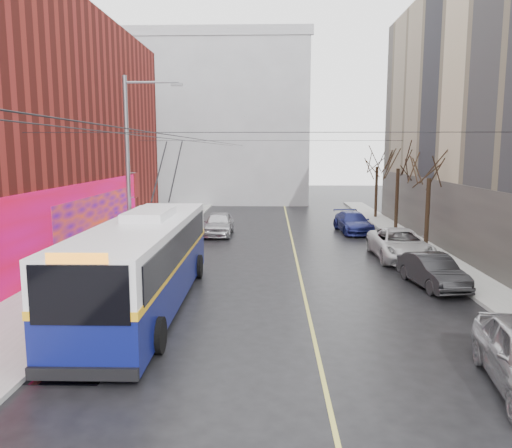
{
  "coord_description": "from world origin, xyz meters",
  "views": [
    {
      "loc": [
        0.17,
        -12.31,
        5.77
      ],
      "look_at": [
        -0.54,
        10.31,
        2.4
      ],
      "focal_mm": 35.0,
      "sensor_mm": 36.0,
      "label": 1
    }
  ],
  "objects_px": {
    "tree_near": "(430,164)",
    "parked_car_b": "(433,271)",
    "tree_mid": "(399,157)",
    "parked_car_c": "(400,244)",
    "pedestrian_c": "(107,247)",
    "parked_car_d": "(353,222)",
    "trolleybus": "(145,261)",
    "tree_far": "(377,158)",
    "streetlight_pole": "(131,171)",
    "pedestrian_a": "(102,253)",
    "following_car": "(219,224)",
    "pedestrian_b": "(83,257)"
  },
  "relations": [
    {
      "from": "tree_far",
      "to": "parked_car_d",
      "type": "bearing_deg",
      "value": -112.73
    },
    {
      "from": "tree_mid",
      "to": "pedestrian_c",
      "type": "height_order",
      "value": "tree_mid"
    },
    {
      "from": "tree_near",
      "to": "tree_mid",
      "type": "relative_size",
      "value": 0.96
    },
    {
      "from": "tree_near",
      "to": "parked_car_b",
      "type": "distance_m",
      "value": 8.87
    },
    {
      "from": "streetlight_pole",
      "to": "parked_car_d",
      "type": "xyz_separation_m",
      "value": [
        12.04,
        12.61,
        -4.12
      ]
    },
    {
      "from": "parked_car_b",
      "to": "pedestrian_b",
      "type": "distance_m",
      "value": 15.12
    },
    {
      "from": "parked_car_c",
      "to": "pedestrian_c",
      "type": "xyz_separation_m",
      "value": [
        -14.86,
        -2.64,
        0.28
      ]
    },
    {
      "from": "tree_near",
      "to": "pedestrian_c",
      "type": "height_order",
      "value": "tree_near"
    },
    {
      "from": "streetlight_pole",
      "to": "pedestrian_c",
      "type": "distance_m",
      "value": 4.36
    },
    {
      "from": "tree_mid",
      "to": "parked_car_b",
      "type": "xyz_separation_m",
      "value": [
        -2.0,
        -14.5,
        -4.56
      ]
    },
    {
      "from": "streetlight_pole",
      "to": "trolleybus",
      "type": "distance_m",
      "value": 5.77
    },
    {
      "from": "tree_near",
      "to": "tree_far",
      "type": "relative_size",
      "value": 0.97
    },
    {
      "from": "streetlight_pole",
      "to": "parked_car_b",
      "type": "relative_size",
      "value": 2.14
    },
    {
      "from": "trolleybus",
      "to": "pedestrian_b",
      "type": "distance_m",
      "value": 5.01
    },
    {
      "from": "pedestrian_a",
      "to": "tree_mid",
      "type": "bearing_deg",
      "value": -29.93
    },
    {
      "from": "streetlight_pole",
      "to": "pedestrian_b",
      "type": "relative_size",
      "value": 4.73
    },
    {
      "from": "tree_far",
      "to": "pedestrian_c",
      "type": "height_order",
      "value": "tree_far"
    },
    {
      "from": "streetlight_pole",
      "to": "tree_near",
      "type": "height_order",
      "value": "streetlight_pole"
    },
    {
      "from": "pedestrian_c",
      "to": "parked_car_d",
      "type": "bearing_deg",
      "value": -70.78
    },
    {
      "from": "pedestrian_c",
      "to": "pedestrian_a",
      "type": "bearing_deg",
      "value": 163.49
    },
    {
      "from": "parked_car_c",
      "to": "following_car",
      "type": "distance_m",
      "value": 12.71
    },
    {
      "from": "trolleybus",
      "to": "following_car",
      "type": "height_order",
      "value": "trolleybus"
    },
    {
      "from": "parked_car_c",
      "to": "pedestrian_c",
      "type": "bearing_deg",
      "value": -170.2
    },
    {
      "from": "tree_far",
      "to": "tree_mid",
      "type": "bearing_deg",
      "value": -90.0
    },
    {
      "from": "tree_near",
      "to": "parked_car_c",
      "type": "xyz_separation_m",
      "value": [
        -2.0,
        -2.03,
        -4.18
      ]
    },
    {
      "from": "tree_mid",
      "to": "parked_car_c",
      "type": "xyz_separation_m",
      "value": [
        -2.0,
        -9.03,
        -4.46
      ]
    },
    {
      "from": "tree_near",
      "to": "trolleybus",
      "type": "height_order",
      "value": "tree_near"
    },
    {
      "from": "parked_car_d",
      "to": "pedestrian_c",
      "type": "height_order",
      "value": "pedestrian_c"
    },
    {
      "from": "following_car",
      "to": "pedestrian_b",
      "type": "xyz_separation_m",
      "value": [
        -4.67,
        -12.39,
        0.31
      ]
    },
    {
      "from": "tree_near",
      "to": "pedestrian_a",
      "type": "relative_size",
      "value": 4.04
    },
    {
      "from": "following_car",
      "to": "trolleybus",
      "type": "bearing_deg",
      "value": -93.29
    },
    {
      "from": "tree_far",
      "to": "parked_car_b",
      "type": "relative_size",
      "value": 1.56
    },
    {
      "from": "trolleybus",
      "to": "parked_car_c",
      "type": "height_order",
      "value": "trolleybus"
    },
    {
      "from": "pedestrian_b",
      "to": "tree_far",
      "type": "bearing_deg",
      "value": 10.64
    },
    {
      "from": "following_car",
      "to": "pedestrian_c",
      "type": "distance_m",
      "value": 10.85
    },
    {
      "from": "tree_mid",
      "to": "tree_far",
      "type": "xyz_separation_m",
      "value": [
        0.0,
        7.0,
        -0.11
      ]
    },
    {
      "from": "tree_mid",
      "to": "parked_car_d",
      "type": "xyz_separation_m",
      "value": [
        -3.1,
        -0.39,
        -4.53
      ]
    },
    {
      "from": "following_car",
      "to": "pedestrian_b",
      "type": "bearing_deg",
      "value": -110.14
    },
    {
      "from": "streetlight_pole",
      "to": "parked_car_d",
      "type": "distance_m",
      "value": 17.92
    },
    {
      "from": "parked_car_d",
      "to": "following_car",
      "type": "height_order",
      "value": "following_car"
    },
    {
      "from": "tree_far",
      "to": "parked_car_c",
      "type": "relative_size",
      "value": 1.14
    },
    {
      "from": "pedestrian_c",
      "to": "tree_mid",
      "type": "bearing_deg",
      "value": -75.42
    },
    {
      "from": "following_car",
      "to": "pedestrian_c",
      "type": "xyz_separation_m",
      "value": [
        -4.43,
        -9.9,
        0.29
      ]
    },
    {
      "from": "following_car",
      "to": "pedestrian_a",
      "type": "distance_m",
      "value": 11.64
    },
    {
      "from": "tree_near",
      "to": "parked_car_d",
      "type": "height_order",
      "value": "tree_near"
    },
    {
      "from": "tree_mid",
      "to": "trolleybus",
      "type": "xyz_separation_m",
      "value": [
        -13.49,
        -17.56,
        -3.53
      ]
    },
    {
      "from": "streetlight_pole",
      "to": "tree_mid",
      "type": "bearing_deg",
      "value": 40.65
    },
    {
      "from": "trolleybus",
      "to": "parked_car_b",
      "type": "distance_m",
      "value": 11.93
    },
    {
      "from": "following_car",
      "to": "tree_mid",
      "type": "bearing_deg",
      "value": 8.61
    },
    {
      "from": "trolleybus",
      "to": "following_car",
      "type": "xyz_separation_m",
      "value": [
        1.05,
        15.8,
        -0.93
      ]
    }
  ]
}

